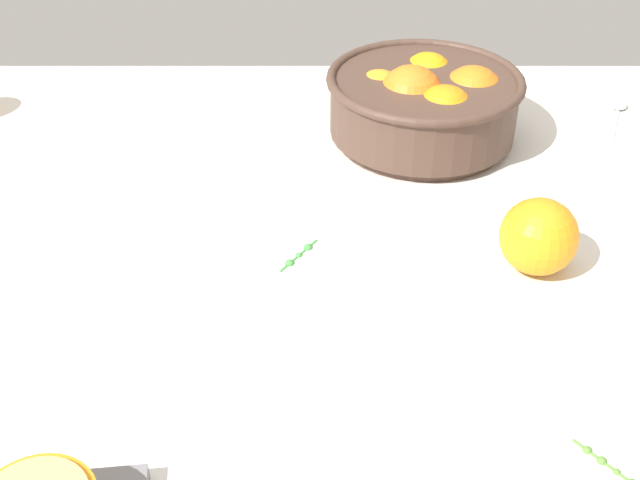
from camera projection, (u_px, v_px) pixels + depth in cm
name	position (u px, v px, depth cm)	size (l,w,h in cm)	color
ground_plane	(342.00, 298.00, 80.56)	(139.67, 108.15, 3.00)	silver
fruit_bowl	(427.00, 103.00, 101.54)	(24.90, 24.90, 10.42)	#473328
loose_orange_3	(540.00, 237.00, 79.79)	(7.92, 7.92, 7.92)	orange
spoon	(619.00, 114.00, 109.39)	(6.36, 13.43, 1.00)	silver
herb_sprig_0	(300.00, 253.00, 83.71)	(4.00, 5.70, 0.99)	#3F903F
herb_sprig_1	(610.00, 465.00, 61.59)	(4.49, 5.43, 0.81)	#518134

